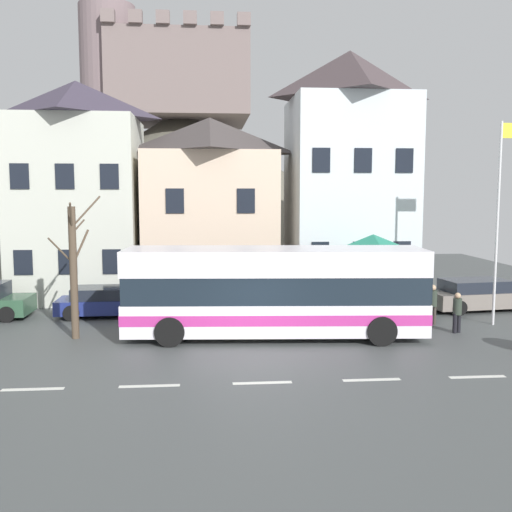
% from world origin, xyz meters
% --- Properties ---
extents(ground_plane, '(40.00, 60.00, 0.07)m').
position_xyz_m(ground_plane, '(0.00, -0.00, -0.03)').
color(ground_plane, '#4A4F4F').
extents(townhouse_00, '(5.73, 5.36, 10.37)m').
position_xyz_m(townhouse_00, '(-7.58, 11.64, 5.18)').
color(townhouse_00, beige).
rests_on(townhouse_00, ground_plane).
extents(townhouse_01, '(6.31, 6.32, 8.79)m').
position_xyz_m(townhouse_01, '(-1.27, 12.13, 4.39)').
color(townhouse_01, beige).
rests_on(townhouse_01, ground_plane).
extents(townhouse_02, '(5.75, 5.51, 12.03)m').
position_xyz_m(townhouse_02, '(5.62, 11.72, 6.02)').
color(townhouse_02, silver).
rests_on(townhouse_02, ground_plane).
extents(hilltop_castle, '(40.51, 40.51, 19.53)m').
position_xyz_m(hilltop_castle, '(-3.59, 33.08, 6.41)').
color(hilltop_castle, '#605D4F').
rests_on(hilltop_castle, ground_plane).
extents(transit_bus, '(10.59, 3.26, 3.16)m').
position_xyz_m(transit_bus, '(0.91, 3.00, 1.60)').
color(transit_bus, white).
rests_on(transit_bus, ground_plane).
extents(bus_shelter, '(3.60, 3.60, 3.41)m').
position_xyz_m(bus_shelter, '(5.35, 6.21, 2.88)').
color(bus_shelter, '#473D33').
rests_on(bus_shelter, ground_plane).
extents(parked_car_00, '(4.78, 2.44, 1.34)m').
position_xyz_m(parked_car_00, '(10.34, 7.04, 0.66)').
color(parked_car_00, slate).
rests_on(parked_car_00, ground_plane).
extents(parked_car_02, '(4.24, 1.98, 1.21)m').
position_xyz_m(parked_car_02, '(-5.57, 7.14, 0.60)').
color(parked_car_02, navy).
rests_on(parked_car_02, ground_plane).
extents(pedestrian_00, '(0.33, 0.31, 1.58)m').
position_xyz_m(pedestrian_00, '(7.34, 5.19, 0.88)').
color(pedestrian_00, '#38332D').
rests_on(pedestrian_00, ground_plane).
extents(pedestrian_01, '(0.33, 0.31, 1.48)m').
position_xyz_m(pedestrian_01, '(7.61, 3.07, 0.80)').
color(pedestrian_01, black).
rests_on(pedestrian_01, ground_plane).
extents(pedestrian_02, '(0.34, 0.33, 1.57)m').
position_xyz_m(pedestrian_02, '(7.21, 4.39, 0.89)').
color(pedestrian_02, '#38332D').
rests_on(pedestrian_02, ground_plane).
extents(public_bench, '(1.53, 0.48, 0.87)m').
position_xyz_m(public_bench, '(5.73, 8.14, 0.47)').
color(public_bench, brown).
rests_on(public_bench, ground_plane).
extents(flagpole, '(0.95, 0.10, 7.76)m').
position_xyz_m(flagpole, '(9.66, 4.22, 4.46)').
color(flagpole, silver).
rests_on(flagpole, ground_plane).
extents(bare_tree_01, '(1.99, 1.61, 4.99)m').
position_xyz_m(bare_tree_01, '(-6.08, 3.45, 2.44)').
color(bare_tree_01, brown).
rests_on(bare_tree_01, ground_plane).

